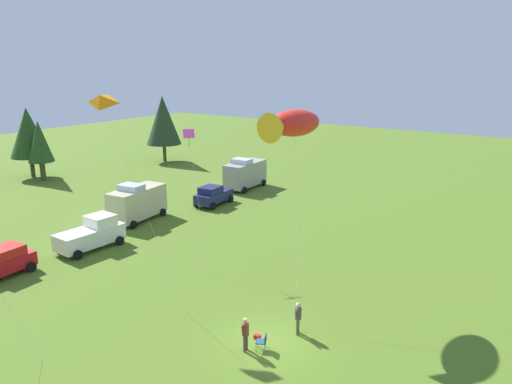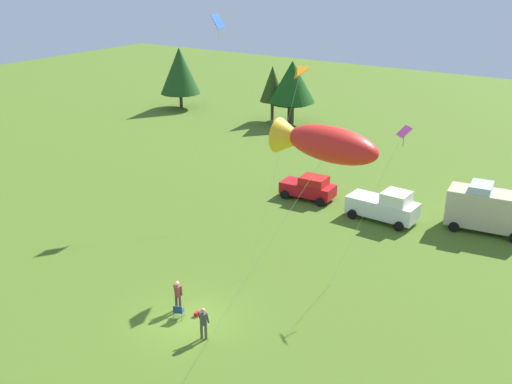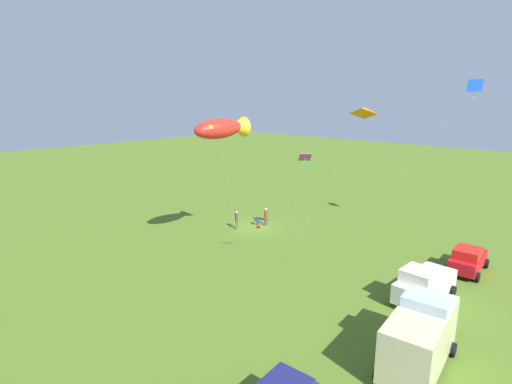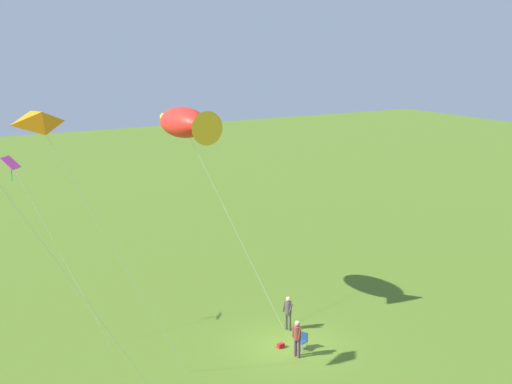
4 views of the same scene
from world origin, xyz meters
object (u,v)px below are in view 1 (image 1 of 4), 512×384
car_navy_hatch (213,195)px  kite_delta_orange (100,100)px  kite_large_fish (291,124)px  person_spectator (245,332)px  van_camper_beige (137,202)px  truck_white_pickup (92,234)px  kite_diamond_rainbow (189,139)px  folding_chair (263,341)px  car_red_sedan (1,262)px  backpack_on_grass (257,337)px  person_kite_flyer (298,316)px  van_motorhome_grey (245,173)px

car_navy_hatch → kite_delta_orange: kite_delta_orange is taller
kite_delta_orange → kite_large_fish: bearing=-54.0°
person_spectator → kite_large_fish: 11.70m
van_camper_beige → kite_large_fish: kite_large_fish is taller
truck_white_pickup → kite_delta_orange: kite_delta_orange is taller
car_navy_hatch → kite_diamond_rainbow: (-10.69, -6.91, 7.43)m
person_spectator → truck_white_pickup: 17.85m
kite_large_fish → kite_diamond_rainbow: size_ratio=1.22×
kite_diamond_rainbow → kite_delta_orange: 7.51m
folding_chair → car_red_sedan: car_red_sedan is taller
backpack_on_grass → person_kite_flyer: bearing=-42.2°
car_navy_hatch → kite_large_fish: bearing=48.8°
backpack_on_grass → kite_large_fish: size_ratio=0.03×
car_red_sedan → truck_white_pickup: size_ratio=0.85×
backpack_on_grass → kite_large_fish: 11.74m
folding_chair → backpack_on_grass: 1.06m
backpack_on_grass → car_red_sedan: size_ratio=0.07×
van_motorhome_grey → truck_white_pickup: bearing=0.4°
backpack_on_grass → kite_diamond_rainbow: size_ratio=0.04×
van_camper_beige → kite_delta_orange: kite_delta_orange is taller
person_kite_flyer → backpack_on_grass: size_ratio=5.44×
kite_large_fish → person_kite_flyer: bearing=-144.1°
backpack_on_grass → kite_delta_orange: (-0.25, 10.40, 11.26)m
van_camper_beige → kite_diamond_rainbow: kite_diamond_rainbow is taller
truck_white_pickup → kite_diamond_rainbow: size_ratio=0.57×
person_kite_flyer → car_red_sedan: bearing=-7.6°
backpack_on_grass → kite_delta_orange: kite_delta_orange is taller
kite_diamond_rainbow → car_red_sedan: bearing=141.7°
car_navy_hatch → van_motorhome_grey: (7.01, 1.24, 0.69)m
folding_chair → kite_delta_orange: 15.59m
person_kite_flyer → person_spectator: 3.04m
backpack_on_grass → van_motorhome_grey: size_ratio=0.06×
folding_chair → car_navy_hatch: car_navy_hatch is taller
truck_white_pickup → van_camper_beige: 6.93m
person_spectator → van_motorhome_grey: size_ratio=0.32×
truck_white_pickup → kite_large_fish: bearing=-77.6°
person_spectator → truck_white_pickup: bearing=-26.8°
backpack_on_grass → car_navy_hatch: car_navy_hatch is taller
person_spectator → backpack_on_grass: (1.19, 0.12, -0.91)m
person_kite_flyer → van_motorhome_grey: van_motorhome_grey is taller
truck_white_pickup → car_navy_hatch: (13.95, -0.11, -0.15)m
kite_delta_orange → folding_chair: bearing=-92.0°
kite_diamond_rainbow → folding_chair: bearing=-123.8°
car_red_sedan → kite_delta_orange: bearing=-72.2°
car_navy_hatch → kite_large_fish: kite_large_fish is taller
kite_large_fish → kite_delta_orange: size_ratio=0.92×
person_kite_flyer → van_motorhome_grey: 30.10m
van_motorhome_grey → car_red_sedan: bearing=-1.7°
backpack_on_grass → car_red_sedan: car_red_sedan is taller
folding_chair → car_navy_hatch: size_ratio=0.19×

